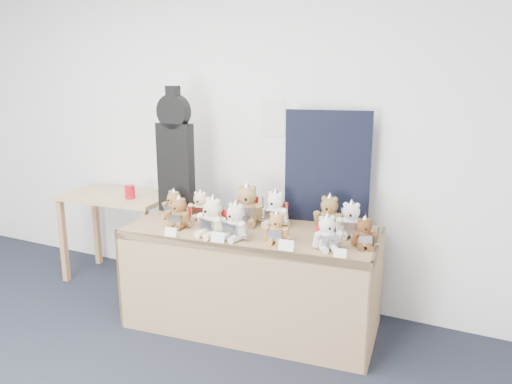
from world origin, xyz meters
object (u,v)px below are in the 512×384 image
at_px(teddy_front_right, 277,229).
at_px(teddy_back_right, 329,215).
at_px(side_table, 117,208).
at_px(teddy_front_centre, 235,223).
at_px(teddy_front_left, 213,218).
at_px(display_table, 248,253).
at_px(red_cup, 130,192).
at_px(teddy_front_far_right, 327,234).
at_px(teddy_back_left, 200,206).
at_px(teddy_front_end, 364,234).
at_px(teddy_back_far_left, 174,205).
at_px(teddy_back_end, 351,221).
at_px(guitar_case, 175,152).
at_px(teddy_front_far_left, 179,214).
at_px(teddy_back_centre_right, 275,210).
at_px(teddy_back_centre_left, 247,206).

distance_m(teddy_front_right, teddy_back_right, 0.46).
height_order(side_table, teddy_front_centre, teddy_front_centre).
bearing_deg(teddy_front_left, display_table, 58.45).
relative_size(red_cup, teddy_front_far_right, 0.46).
bearing_deg(teddy_back_left, teddy_front_end, -13.53).
relative_size(display_table, teddy_back_far_left, 7.64).
height_order(teddy_front_right, teddy_back_right, teddy_back_right).
relative_size(display_table, red_cup, 16.26).
xyz_separation_m(teddy_front_left, teddy_back_end, (0.87, 0.40, -0.01)).
bearing_deg(teddy_back_right, guitar_case, -178.58).
bearing_deg(side_table, teddy_front_centre, -22.71).
xyz_separation_m(teddy_front_far_left, teddy_back_right, (1.01, 0.41, 0.01)).
bearing_deg(teddy_front_far_right, teddy_back_end, 44.03).
height_order(teddy_front_right, teddy_back_end, teddy_back_end).
height_order(teddy_front_far_left, teddy_back_centre_right, teddy_back_centre_right).
xyz_separation_m(red_cup, teddy_back_centre_right, (1.39, -0.03, 0.02)).
distance_m(guitar_case, teddy_front_centre, 0.93).
bearing_deg(display_table, side_table, 161.74).
distance_m(teddy_front_left, teddy_back_centre_left, 0.36).
relative_size(display_table, teddy_back_centre_left, 5.58).
height_order(red_cup, teddy_back_right, teddy_back_right).
xyz_separation_m(side_table, teddy_back_centre_left, (1.39, -0.14, 0.22)).
relative_size(teddy_front_end, teddy_back_centre_right, 0.77).
xyz_separation_m(side_table, guitar_case, (0.73, -0.10, 0.58)).
height_order(teddy_front_far_left, teddy_back_centre_left, teddy_back_centre_left).
relative_size(display_table, guitar_case, 1.89).
bearing_deg(teddy_front_centre, red_cup, 170.34).
bearing_deg(red_cup, teddy_front_left, -21.70).
xyz_separation_m(teddy_front_far_right, teddy_back_left, (-1.10, 0.22, -0.00)).
relative_size(side_table, teddy_back_right, 3.46).
xyz_separation_m(teddy_back_left, teddy_back_right, (0.99, 0.15, 0.02)).
xyz_separation_m(red_cup, teddy_front_centre, (1.27, -0.43, 0.01)).
distance_m(teddy_back_left, teddy_back_centre_right, 0.60).
bearing_deg(teddy_back_centre_left, side_table, 153.78).
distance_m(teddy_back_centre_right, teddy_back_right, 0.40).
distance_m(teddy_back_right, teddy_back_far_left, 1.21).
bearing_deg(teddy_back_centre_left, teddy_front_centre, -95.89).
bearing_deg(teddy_front_end, teddy_back_centre_left, 148.76).
relative_size(red_cup, teddy_back_left, 0.47).
xyz_separation_m(side_table, teddy_back_left, (1.00, -0.19, 0.19)).
bearing_deg(display_table, teddy_front_end, -3.38).
distance_m(red_cup, teddy_back_left, 0.81).
relative_size(red_cup, teddy_front_end, 0.52).
height_order(side_table, teddy_front_left, teddy_front_left).
distance_m(side_table, teddy_back_end, 2.18).
bearing_deg(display_table, teddy_back_far_left, 169.07).
height_order(teddy_front_far_right, teddy_back_left, teddy_front_far_right).
bearing_deg(side_table, teddy_front_right, -18.08).
bearing_deg(teddy_front_end, display_table, 159.64).
height_order(teddy_front_left, teddy_back_centre_left, teddy_back_centre_left).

